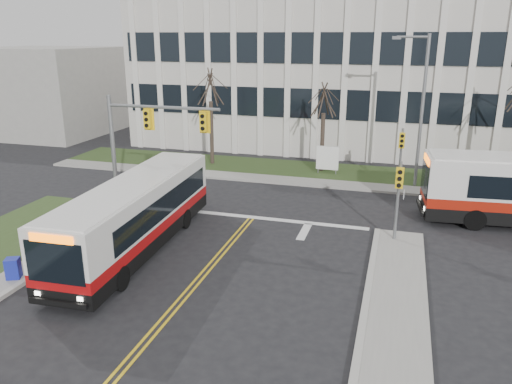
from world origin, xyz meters
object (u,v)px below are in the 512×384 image
(streetlight, at_px, (420,104))
(newspaper_box_red, at_px, (40,254))
(bus_main, at_px, (136,217))
(newspaper_box_blue, at_px, (13,270))
(directory_sign, at_px, (327,158))

(streetlight, distance_m, newspaper_box_red, 22.22)
(bus_main, bearing_deg, newspaper_box_blue, -129.20)
(newspaper_box_blue, height_order, newspaper_box_red, same)
(directory_sign, bearing_deg, bus_main, -113.23)
(bus_main, relative_size, newspaper_box_blue, 12.03)
(newspaper_box_red, bearing_deg, newspaper_box_blue, -85.40)
(streetlight, xyz_separation_m, newspaper_box_red, (-14.83, -15.85, -4.72))
(directory_sign, relative_size, newspaper_box_red, 2.11)
(streetlight, height_order, directory_sign, streetlight)
(streetlight, distance_m, directory_sign, 6.96)
(newspaper_box_red, bearing_deg, streetlight, 51.52)
(bus_main, bearing_deg, newspaper_box_red, -142.09)
(streetlight, xyz_separation_m, bus_main, (-11.78, -13.25, -3.67))
(directory_sign, xyz_separation_m, newspaper_box_red, (-9.30, -17.15, -0.70))
(streetlight, relative_size, directory_sign, 4.60)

